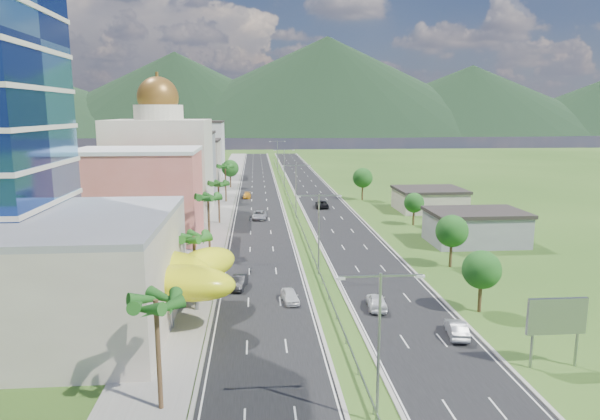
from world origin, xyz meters
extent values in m
plane|color=#2D5119|center=(0.00, 0.00, 0.00)|extent=(500.00, 500.00, 0.00)
cube|color=black|center=(-7.50, 90.00, 0.02)|extent=(11.00, 260.00, 0.04)
cube|color=black|center=(7.50, 90.00, 0.02)|extent=(11.00, 260.00, 0.04)
cube|color=gray|center=(-17.00, 90.00, 0.06)|extent=(7.00, 260.00, 0.12)
cube|color=gray|center=(0.00, 72.00, 0.62)|extent=(0.08, 216.00, 0.28)
cube|color=gray|center=(0.00, 174.00, 0.35)|extent=(0.10, 0.12, 0.70)
cylinder|color=gray|center=(0.00, -25.00, 5.50)|extent=(0.20, 0.20, 11.00)
cube|color=gray|center=(-1.44, -25.00, 10.80)|extent=(2.88, 0.12, 0.12)
cube|color=gray|center=(1.44, -25.00, 10.80)|extent=(2.88, 0.12, 0.12)
cube|color=silver|center=(-2.72, -25.00, 10.70)|extent=(0.60, 0.25, 0.18)
cube|color=silver|center=(2.72, -25.00, 10.70)|extent=(0.60, 0.25, 0.18)
cylinder|color=gray|center=(0.00, 10.00, 5.50)|extent=(0.20, 0.20, 11.00)
cube|color=gray|center=(-1.44, 10.00, 10.80)|extent=(2.88, 0.12, 0.12)
cube|color=gray|center=(1.44, 10.00, 10.80)|extent=(2.88, 0.12, 0.12)
cube|color=silver|center=(-2.72, 10.00, 10.70)|extent=(0.60, 0.25, 0.18)
cube|color=silver|center=(2.72, 10.00, 10.70)|extent=(0.60, 0.25, 0.18)
cylinder|color=gray|center=(0.00, 50.00, 5.50)|extent=(0.20, 0.20, 11.00)
cube|color=gray|center=(-1.44, 50.00, 10.80)|extent=(2.88, 0.12, 0.12)
cube|color=gray|center=(1.44, 50.00, 10.80)|extent=(2.88, 0.12, 0.12)
cube|color=silver|center=(-2.72, 50.00, 10.70)|extent=(0.60, 0.25, 0.18)
cube|color=silver|center=(2.72, 50.00, 10.70)|extent=(0.60, 0.25, 0.18)
cylinder|color=gray|center=(0.00, 95.00, 5.50)|extent=(0.20, 0.20, 11.00)
cube|color=gray|center=(-1.44, 95.00, 10.80)|extent=(2.88, 0.12, 0.12)
cube|color=gray|center=(1.44, 95.00, 10.80)|extent=(2.88, 0.12, 0.12)
cube|color=silver|center=(-2.72, 95.00, 10.70)|extent=(0.60, 0.25, 0.18)
cube|color=silver|center=(2.72, 95.00, 10.70)|extent=(0.60, 0.25, 0.18)
cylinder|color=gray|center=(0.00, 140.00, 5.50)|extent=(0.20, 0.20, 11.00)
cube|color=gray|center=(-1.44, 140.00, 10.80)|extent=(2.88, 0.12, 0.12)
cube|color=gray|center=(1.44, 140.00, 10.80)|extent=(2.88, 0.12, 0.12)
cube|color=silver|center=(-2.72, 140.00, 10.70)|extent=(0.60, 0.25, 0.18)
cube|color=silver|center=(2.72, 140.00, 10.70)|extent=(0.60, 0.25, 0.18)
cube|color=#A59788|center=(-32.00, -6.00, 5.50)|extent=(30.00, 24.00, 11.00)
cylinder|color=gray|center=(-24.00, -2.00, 2.00)|extent=(0.50, 0.50, 4.00)
cylinder|color=gray|center=(-17.00, -7.00, 2.00)|extent=(0.50, 0.50, 4.00)
cylinder|color=gray|center=(-21.00, -10.00, 2.00)|extent=(0.50, 0.50, 4.00)
cylinder|color=gray|center=(-15.00, -2.00, 2.00)|extent=(0.50, 0.50, 4.00)
cube|color=#D36356|center=(-28.00, 32.00, 7.50)|extent=(20.00, 15.00, 15.00)
cube|color=beige|center=(-28.00, 55.00, 10.00)|extent=(20.00, 20.00, 20.00)
cylinder|color=beige|center=(-28.00, 55.00, 21.50)|extent=(10.00, 10.00, 3.00)
sphere|color=brown|center=(-28.00, 55.00, 24.50)|extent=(8.40, 8.40, 8.40)
cube|color=gray|center=(-27.00, 80.00, 8.00)|extent=(16.00, 15.00, 16.00)
cube|color=#A59788|center=(-27.00, 102.00, 6.50)|extent=(16.00, 15.00, 13.00)
cube|color=silver|center=(-27.00, 125.00, 9.00)|extent=(16.00, 15.00, 18.00)
cylinder|color=gray|center=(15.00, -18.00, 1.60)|extent=(0.24, 0.24, 3.20)
cylinder|color=gray|center=(19.00, -18.00, 1.60)|extent=(0.24, 0.24, 3.20)
cube|color=#D85919|center=(17.00, -18.00, 4.60)|extent=(5.20, 0.35, 3.20)
cube|color=gray|center=(28.00, 25.00, 2.50)|extent=(15.00, 10.00, 5.00)
cube|color=#A59788|center=(30.00, 55.00, 2.20)|extent=(14.00, 12.00, 4.40)
cylinder|color=#47301C|center=(-15.50, -22.00, 4.25)|extent=(0.36, 0.36, 8.50)
cylinder|color=#47301C|center=(-15.50, 2.00, 3.75)|extent=(0.36, 0.36, 7.50)
cylinder|color=#47301C|center=(-15.50, 22.00, 4.50)|extent=(0.36, 0.36, 9.00)
cylinder|color=#47301C|center=(-15.50, 45.00, 4.00)|extent=(0.36, 0.36, 8.00)
cylinder|color=#47301C|center=(-15.50, 70.00, 4.40)|extent=(0.36, 0.36, 8.80)
cylinder|color=#47301C|center=(-15.50, 95.00, 2.45)|extent=(0.40, 0.40, 4.90)
sphere|color=#215B1C|center=(-15.50, 95.00, 5.60)|extent=(4.90, 4.90, 4.90)
cylinder|color=#47301C|center=(16.00, -5.00, 2.10)|extent=(0.40, 0.40, 4.20)
sphere|color=#215B1C|center=(16.00, -5.00, 4.80)|extent=(4.20, 4.20, 4.20)
cylinder|color=#47301C|center=(19.00, 12.00, 2.27)|extent=(0.40, 0.40, 4.55)
sphere|color=#215B1C|center=(19.00, 12.00, 5.20)|extent=(4.55, 4.55, 4.55)
cylinder|color=#47301C|center=(22.00, 40.00, 1.92)|extent=(0.40, 0.40, 3.85)
sphere|color=#215B1C|center=(22.00, 40.00, 4.40)|extent=(3.85, 3.85, 3.85)
cylinder|color=#47301C|center=(18.00, 70.00, 2.45)|extent=(0.40, 0.40, 4.90)
sphere|color=#215B1C|center=(18.00, 70.00, 5.60)|extent=(4.90, 4.90, 4.90)
imported|color=white|center=(-4.53, -0.32, 0.77)|extent=(2.21, 4.43, 1.45)
imported|color=black|center=(-10.55, 5.12, 0.81)|extent=(2.36, 4.90, 1.55)
imported|color=#9C9EA3|center=(-7.62, 48.44, 0.86)|extent=(3.10, 6.06, 1.64)
imported|color=orange|center=(-10.51, 75.52, 0.70)|extent=(2.04, 4.63, 1.32)
imported|color=white|center=(4.94, -3.20, 0.88)|extent=(2.43, 5.10, 1.68)
imported|color=#9E9FA5|center=(11.06, -11.24, 0.82)|extent=(2.45, 4.97, 1.57)
imported|color=black|center=(6.72, 60.33, 0.86)|extent=(3.06, 6.07, 1.65)
imported|color=black|center=(-9.14, 11.34, 0.62)|extent=(0.67, 1.85, 1.16)
camera|label=1|loc=(-8.28, -58.87, 21.68)|focal=32.00mm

